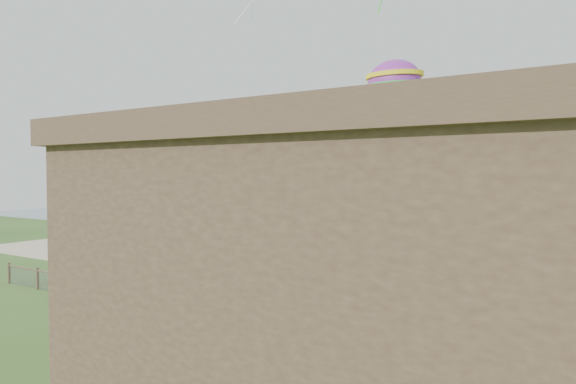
# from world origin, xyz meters

# --- Properties ---
(sand_beach) EXTENTS (72.00, 20.00, 0.02)m
(sand_beach) POSITION_xyz_m (0.00, 22.00, 0.00)
(sand_beach) COLOR tan
(sand_beach) RESTS_ON ground
(ocean) EXTENTS (160.00, 68.00, 0.02)m
(ocean) POSITION_xyz_m (0.00, 66.00, 0.00)
(ocean) COLOR slate
(ocean) RESTS_ON ground
(chainlink_fence) EXTENTS (36.20, 0.20, 1.25)m
(chainlink_fence) POSITION_xyz_m (0.00, 6.00, 0.55)
(chainlink_fence) COLOR #4F3A2C
(chainlink_fence) RESTS_ON ground
(picnic_table) EXTENTS (1.95, 1.61, 0.73)m
(picnic_table) POSITION_xyz_m (5.55, 3.06, 0.36)
(picnic_table) COLOR brown
(picnic_table) RESTS_ON ground
(octopus_kite) EXTENTS (3.83, 3.21, 6.74)m
(octopus_kite) POSITION_xyz_m (2.20, 16.47, 9.97)
(octopus_kite) COLOR #FF2843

